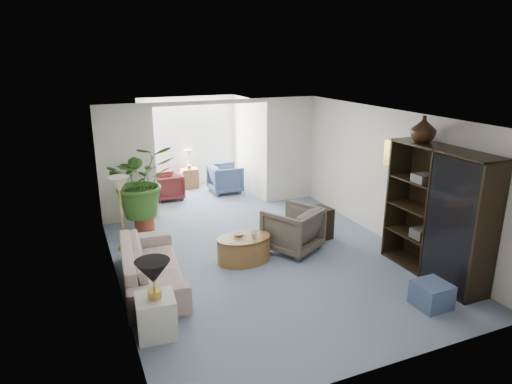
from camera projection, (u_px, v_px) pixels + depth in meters
name	position (u px, v px, depth m)	size (l,w,h in m)	color
floor	(270.00, 262.00, 7.82)	(6.00, 6.00, 0.00)	gray
sunroom_floor	(202.00, 196.00, 11.42)	(2.60, 2.60, 0.00)	gray
back_pier_left	(127.00, 165.00, 9.37)	(1.20, 0.12, 2.50)	white
back_pier_right	(289.00, 150.00, 10.80)	(1.20, 0.12, 2.50)	white
back_header	(212.00, 102.00, 9.73)	(2.60, 0.12, 0.10)	white
window_pane	(188.00, 135.00, 11.96)	(2.20, 0.02, 1.50)	white
window_blinds	(189.00, 135.00, 11.93)	(2.20, 0.02, 1.50)	white
framed_picture	(396.00, 155.00, 8.15)	(0.04, 0.50, 0.40)	#BDAE97
sofa	(152.00, 265.00, 6.97)	(2.21, 0.86, 0.65)	beige
end_table	(156.00, 316.00, 5.73)	(0.49, 0.49, 0.53)	silver
table_lamp	(153.00, 272.00, 5.55)	(0.44, 0.44, 0.30)	black
floor_lamp	(119.00, 184.00, 7.95)	(0.36, 0.36, 0.28)	beige
coffee_table	(244.00, 249.00, 7.79)	(0.95, 0.95, 0.45)	olive
coffee_bowl	(239.00, 234.00, 7.78)	(0.20, 0.20, 0.05)	silver
coffee_cup	(254.00, 235.00, 7.67)	(0.10, 0.10, 0.10)	beige
wingback_chair	(293.00, 229.00, 8.17)	(0.87, 0.90, 0.82)	#61574C
side_table_dark	(317.00, 224.00, 8.73)	(0.51, 0.41, 0.61)	black
entertainment_cabinet	(438.00, 214.00, 7.07)	(0.51, 1.90, 2.11)	black
cabinet_urn	(423.00, 129.00, 7.14)	(0.40, 0.40, 0.42)	black
ottoman	(432.00, 295.00, 6.39)	(0.45, 0.45, 0.36)	#4B5C81
plant_pot	(145.00, 223.00, 9.17)	(0.40, 0.40, 0.32)	brown
house_plant	(141.00, 180.00, 8.91)	(1.33, 1.15, 1.48)	#356221
sunroom_chair_blue	(225.00, 179.00, 11.65)	(0.78, 0.80, 0.73)	#4B5C81
sunroom_chair_maroon	(168.00, 187.00, 11.10)	(0.69, 0.71, 0.64)	#551D1E
sunroom_table	(190.00, 178.00, 12.06)	(0.43, 0.34, 0.53)	olive
shelf_clutter	(429.00, 209.00, 7.16)	(0.30, 0.75, 1.06)	#373532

